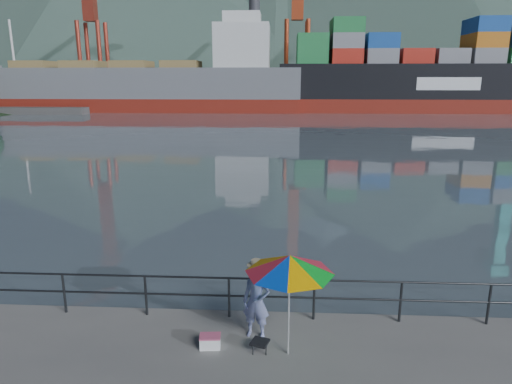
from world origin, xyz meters
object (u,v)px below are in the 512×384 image
(cooler_bag, at_px, (210,342))
(container_ship, at_px, (450,75))
(beach_umbrella, at_px, (290,264))
(fisherman, at_px, (256,302))
(bulk_carrier, at_px, (155,86))

(cooler_bag, xyz_separation_m, container_ship, (29.59, 71.88, 5.77))
(beach_umbrella, height_order, cooler_bag, beach_umbrella)
(fisherman, relative_size, bulk_carrier, 0.03)
(fisherman, relative_size, cooler_bag, 3.88)
(beach_umbrella, relative_size, cooler_bag, 5.11)
(beach_umbrella, bearing_deg, fisherman, 137.23)
(cooler_bag, bearing_deg, bulk_carrier, 100.77)
(bulk_carrier, xyz_separation_m, container_ship, (49.92, 0.81, 1.80))
(cooler_bag, relative_size, container_ship, 0.01)
(fisherman, height_order, cooler_bag, fisherman)
(cooler_bag, height_order, container_ship, container_ship)
(beach_umbrella, height_order, container_ship, container_ship)
(bulk_carrier, bearing_deg, cooler_bag, -74.03)
(fisherman, xyz_separation_m, cooler_bag, (-0.95, -0.50, -0.71))
(fisherman, relative_size, beach_umbrella, 0.76)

